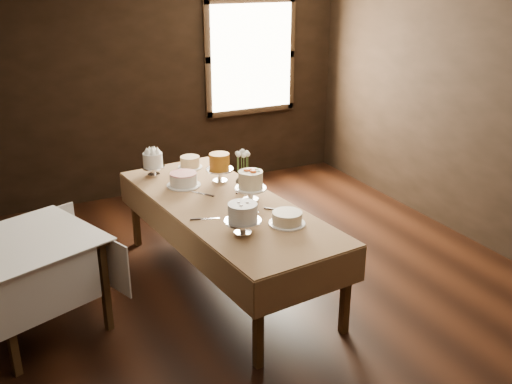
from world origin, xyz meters
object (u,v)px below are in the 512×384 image
(cake_swirl, at_px, (243,220))
(flower_vase, at_px, (243,180))
(side_table, at_px, (29,251))
(cake_server_d, at_px, (241,187))
(cake_lattice, at_px, (184,180))
(cake_cream, at_px, (287,219))
(cake_server_e, at_px, (210,218))
(cake_flowers, at_px, (251,187))
(cake_server_c, at_px, (199,193))
(cake_server_b, at_px, (283,211))
(cake_meringue, at_px, (153,165))
(display_table, at_px, (225,210))
(cake_speckled, at_px, (190,163))
(cake_caramel, at_px, (220,169))
(cake_server_a, at_px, (252,215))

(cake_swirl, height_order, flower_vase, cake_swirl)
(side_table, height_order, cake_server_d, side_table)
(cake_lattice, distance_m, cake_cream, 1.26)
(cake_server_e, bearing_deg, side_table, -171.98)
(cake_flowers, xyz_separation_m, cake_server_c, (-0.35, 0.36, -0.12))
(cake_lattice, xyz_separation_m, cake_server_b, (0.53, -0.94, -0.05))
(side_table, height_order, cake_meringue, cake_meringue)
(display_table, distance_m, cake_server_d, 0.41)
(display_table, height_order, cake_server_d, cake_server_d)
(cake_swirl, bearing_deg, side_table, 158.40)
(cake_server_c, bearing_deg, flower_vase, -126.64)
(display_table, distance_m, flower_vase, 0.45)
(cake_lattice, distance_m, cake_swirl, 1.18)
(display_table, xyz_separation_m, cake_swirl, (-0.12, -0.62, 0.17))
(cake_speckled, height_order, cake_lattice, same)
(cake_caramel, distance_m, cake_flowers, 0.55)
(cake_lattice, bearing_deg, cake_server_c, -77.11)
(cake_caramel, relative_size, cake_server_e, 1.21)
(cake_meringue, bearing_deg, cake_flowers, -60.45)
(cake_meringue, distance_m, cake_swirl, 1.59)
(cake_meringue, xyz_separation_m, cake_caramel, (0.51, -0.45, 0.02))
(cake_speckled, bearing_deg, cake_server_d, -73.41)
(cake_server_b, height_order, cake_server_d, same)
(display_table, xyz_separation_m, cake_server_d, (0.29, 0.28, 0.06))
(flower_vase, bearing_deg, cake_flowers, -103.75)
(cake_flowers, xyz_separation_m, flower_vase, (0.08, 0.33, -0.05))
(cake_caramel, distance_m, cake_server_b, 0.92)
(cake_speckled, bearing_deg, cake_lattice, -117.07)
(display_table, relative_size, cake_meringue, 10.72)
(display_table, height_order, side_table, side_table)
(cake_lattice, xyz_separation_m, cake_server_c, (0.05, -0.24, -0.05))
(cake_server_b, bearing_deg, cake_server_a, -142.27)
(cake_server_a, bearing_deg, flower_vase, 50.86)
(display_table, xyz_separation_m, cake_server_a, (0.10, -0.33, 0.06))
(display_table, relative_size, cake_server_b, 10.74)
(flower_vase, bearing_deg, cake_caramel, 122.87)
(cake_meringue, distance_m, cake_speckled, 0.41)
(cake_server_a, xyz_separation_m, cake_server_d, (0.19, 0.61, 0.00))
(cake_server_a, bearing_deg, cake_cream, -79.31)
(cake_lattice, height_order, cake_server_b, cake_lattice)
(cake_meringue, bearing_deg, cake_server_c, -71.05)
(cake_swirl, distance_m, cake_server_b, 0.55)
(side_table, height_order, cake_server_c, side_table)
(cake_meringue, distance_m, flower_vase, 0.93)
(cake_caramel, xyz_separation_m, cake_server_b, (0.19, -0.89, -0.12))
(cake_speckled, bearing_deg, cake_server_e, -103.29)
(cake_lattice, bearing_deg, cake_speckled, 62.93)
(cake_server_e, bearing_deg, cake_flowers, 41.55)
(cake_meringue, distance_m, cake_caramel, 0.68)
(cake_flowers, bearing_deg, cake_cream, -86.25)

